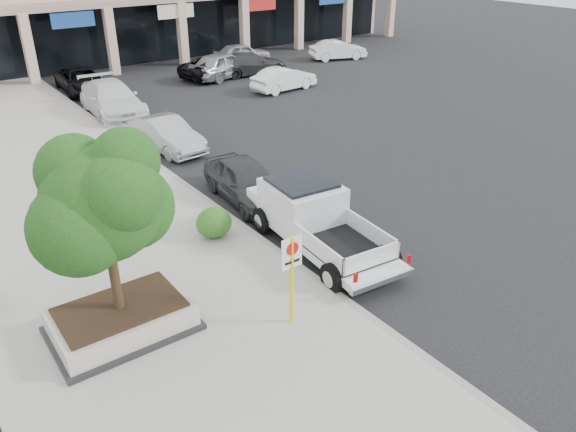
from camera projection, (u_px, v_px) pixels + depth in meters
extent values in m
plane|color=black|center=(367.00, 270.00, 15.65)|extent=(120.00, 120.00, 0.00)
cube|color=gray|center=(99.00, 239.00, 17.06)|extent=(8.00, 52.00, 0.15)
cube|color=gray|center=(213.00, 205.00, 19.13)|extent=(0.20, 52.00, 0.15)
cube|color=#D2A793|center=(391.00, 11.00, 48.82)|extent=(0.55, 0.55, 4.20)
cube|color=black|center=(170.00, 32.00, 39.77)|extent=(39.20, 0.08, 3.90)
cube|color=black|center=(123.00, 328.00, 13.03)|extent=(3.20, 2.20, 0.12)
cube|color=#AAA28E|center=(121.00, 317.00, 12.89)|extent=(3.00, 2.00, 0.50)
cube|color=black|center=(120.00, 307.00, 12.76)|extent=(2.70, 1.70, 0.06)
cylinder|color=black|center=(113.00, 265.00, 12.25)|extent=(0.22, 0.22, 2.20)
sphere|color=#13350E|center=(102.00, 203.00, 11.56)|extent=(2.50, 2.50, 2.50)
sphere|color=#13350E|center=(131.00, 207.00, 12.33)|extent=(1.90, 1.90, 1.90)
sphere|color=#13350E|center=(75.00, 172.00, 11.49)|extent=(1.60, 1.60, 1.60)
cylinder|color=yellow|center=(292.00, 281.00, 12.82)|extent=(0.09, 0.09, 2.30)
cube|color=white|center=(292.00, 253.00, 12.48)|extent=(0.55, 0.03, 0.78)
cylinder|color=red|center=(293.00, 249.00, 12.40)|extent=(0.32, 0.02, 0.32)
ellipsoid|color=#1F4714|center=(214.00, 223.00, 16.83)|extent=(1.10, 0.99, 0.93)
imported|color=#2D3033|center=(246.00, 181.00, 19.36)|extent=(2.08, 4.39, 1.45)
imported|color=#969A9D|center=(166.00, 134.00, 23.83)|extent=(1.91, 4.36, 1.39)
imported|color=silver|center=(112.00, 99.00, 28.30)|extent=(2.70, 5.81, 1.64)
imported|color=black|center=(82.00, 80.00, 32.41)|extent=(2.53, 5.01, 1.36)
imported|color=#94979B|center=(223.00, 65.00, 35.47)|extent=(5.19, 3.19, 1.65)
imported|color=white|center=(284.00, 79.00, 32.79)|extent=(4.17, 1.81, 1.33)
imported|color=#2B2D30|center=(251.00, 64.00, 36.33)|extent=(5.11, 2.77, 1.41)
imported|color=black|center=(217.00, 67.00, 35.58)|extent=(5.27, 3.05, 1.38)
imported|color=#9FA0A6|center=(242.00, 53.00, 39.40)|extent=(4.23, 2.05, 1.39)
imported|color=white|center=(338.00, 50.00, 40.64)|extent=(4.32, 2.57, 1.35)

